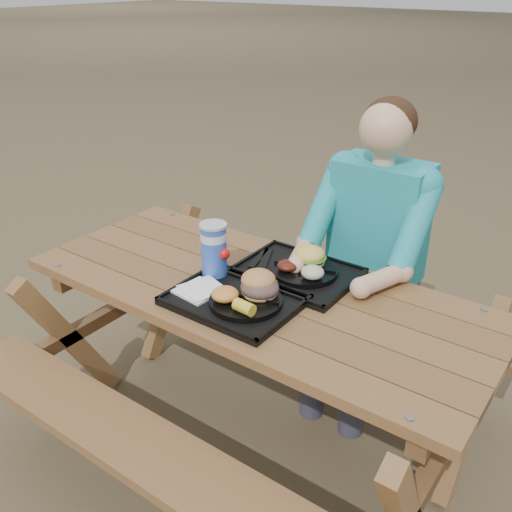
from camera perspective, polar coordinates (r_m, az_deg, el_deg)
The scene contains 18 objects.
ground at distance 2.61m, azimuth 0.00°, elevation -17.51°, with size 60.00×60.00×0.00m, color #999999.
picnic_table at distance 2.37m, azimuth 0.00°, elevation -10.99°, with size 1.80×1.49×0.75m, color #999999, non-canonical shape.
tray_near at distance 2.05m, azimuth -2.17°, elevation -4.48°, with size 0.45×0.35×0.02m, color black.
tray_far at distance 2.23m, azimuth 4.05°, elevation -1.81°, with size 0.45×0.35×0.02m, color black.
plate_near at distance 2.01m, azimuth -1.03°, elevation -4.53°, with size 0.26×0.26×0.02m, color black.
plate_far at distance 2.22m, azimuth 4.86°, elevation -1.47°, with size 0.26×0.26×0.02m, color black.
napkin_stack at distance 2.09m, azimuth -5.74°, elevation -3.38°, with size 0.15×0.15×0.02m, color white.
soda_cup at distance 2.17m, azimuth -4.23°, elevation 0.56°, with size 0.10×0.10×0.20m, color #1842B7.
condiment_bbq at distance 2.12m, azimuth -0.17°, elevation -2.67°, with size 0.05×0.05×0.03m, color #310507.
condiment_mustard at distance 2.10m, azimuth 1.52°, elevation -2.96°, with size 0.05×0.05×0.03m, color gold.
sandwich at distance 2.00m, azimuth 0.38°, elevation -2.18°, with size 0.13×0.13×0.13m, color #CB8347, non-canonical shape.
mac_cheese at distance 1.99m, azimuth -3.11°, elevation -3.84°, with size 0.10×0.10×0.05m, color #EF9B3F.
corn_cob at distance 1.92m, azimuth -1.19°, elevation -5.13°, with size 0.07×0.07×0.04m, color yellow, non-canonical shape.
cutlery_far at distance 2.31m, azimuth 0.94°, elevation -0.28°, with size 0.03×0.18×0.01m, color black.
burger at distance 2.23m, azimuth 5.42°, elevation 0.54°, with size 0.12×0.12×0.11m, color #F8D057, non-canonical shape.
baked_beans at distance 2.19m, azimuth 3.18°, elevation -0.96°, with size 0.08×0.08×0.04m, color #551B11.
potato_salad at distance 2.13m, azimuth 5.67°, elevation -1.64°, with size 0.09×0.09×0.05m, color beige.
diner at distance 2.56m, azimuth 11.55°, elevation -1.45°, with size 0.48×0.84×1.28m, color teal, non-canonical shape.
Camera 1 is at (1.10, -1.52, 1.82)m, focal length 40.00 mm.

